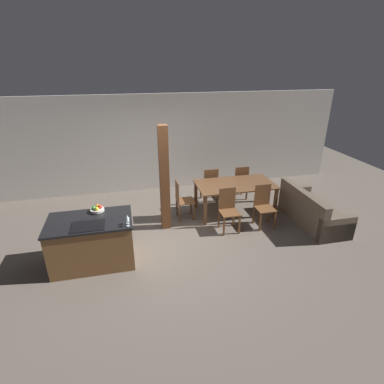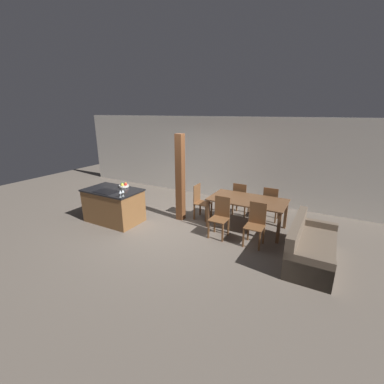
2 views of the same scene
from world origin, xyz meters
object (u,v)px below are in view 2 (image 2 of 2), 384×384
fruit_bowl (124,185)px  wine_glass_near (120,192)px  dining_chair_far_right (271,204)px  timber_post (180,178)px  dining_chair_near_left (220,216)px  couch (310,248)px  kitchen_island (114,205)px  wine_glass_middle (123,191)px  dining_chair_near_right (256,223)px  dining_table (247,203)px  dining_chair_far_left (240,199)px  dining_chair_head_end (201,201)px

fruit_bowl → wine_glass_near: (0.54, -0.69, 0.08)m
dining_chair_far_right → timber_post: 2.51m
dining_chair_near_left → couch: bearing=-4.8°
kitchen_island → wine_glass_middle: bearing=-24.2°
wine_glass_middle → dining_chair_near_right: bearing=16.3°
dining_table → dining_chair_far_left: bearing=120.0°
dining_chair_far_left → kitchen_island: bearing=35.7°
dining_chair_head_end → kitchen_island: bearing=124.0°
wine_glass_middle → dining_table: 3.07m
dining_chair_near_right → dining_chair_near_left: bearing=180.0°
wine_glass_middle → dining_chair_near_left: size_ratio=0.17×
wine_glass_near → dining_chair_head_end: 2.19m
dining_chair_near_right → fruit_bowl: bearing=-175.5°
wine_glass_near → dining_table: (2.59, 1.70, -0.35)m
kitchen_island → dining_table: size_ratio=0.79×
dining_chair_near_left → dining_table: bearing=60.0°
wine_glass_near → dining_chair_near_left: wine_glass_near is taller
dining_chair_far_left → dining_chair_head_end: same height
dining_table → dining_chair_far_right: size_ratio=1.96×
dining_table → couch: size_ratio=1.04×
wine_glass_near → couch: 4.30m
fruit_bowl → dining_chair_far_left: bearing=32.7°
kitchen_island → dining_chair_far_left: dining_chair_far_left is taller
wine_glass_middle → dining_chair_far_left: (2.17, 2.34, -0.53)m
wine_glass_near → dining_chair_far_left: size_ratio=0.17×
dining_chair_near_left → couch: 2.01m
dining_chair_far_left → dining_chair_head_end: 1.15m
dining_table → timber_post: size_ratio=0.81×
dining_chair_head_end → timber_post: (-0.44, -0.33, 0.66)m
dining_chair_near_right → dining_table: bearing=120.0°
wine_glass_middle → couch: (4.16, 0.72, -0.75)m
dining_table → timber_post: timber_post is taller
wine_glass_middle → timber_post: bearing=56.9°
dining_table → wine_glass_middle: bearing=-148.1°
dining_chair_head_end → timber_post: bearing=126.8°
dining_chair_far_right → dining_chair_far_left: bearing=0.0°
timber_post → dining_chair_near_left: bearing=-16.7°
wine_glass_near → dining_chair_near_left: bearing=24.0°
dining_chair_far_right → dining_chair_head_end: size_ratio=1.00×
dining_chair_near_left → dining_chair_far_right: same height
dining_chair_near_left → dining_chair_far_left: size_ratio=1.00×
fruit_bowl → dining_table: 3.30m
dining_chair_far_left → wine_glass_middle: bearing=47.2°
dining_chair_near_right → dining_chair_far_right: (0.00, 1.46, 0.00)m
dining_chair_near_left → timber_post: bearing=163.3°
dining_chair_near_right → dining_chair_head_end: 1.88m
dining_chair_far_left → dining_chair_head_end: (-0.89, -0.73, 0.00)m
kitchen_island → dining_chair_near_right: dining_chair_near_right is taller
wine_glass_near → timber_post: bearing=58.6°
wine_glass_near → wine_glass_middle: same height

